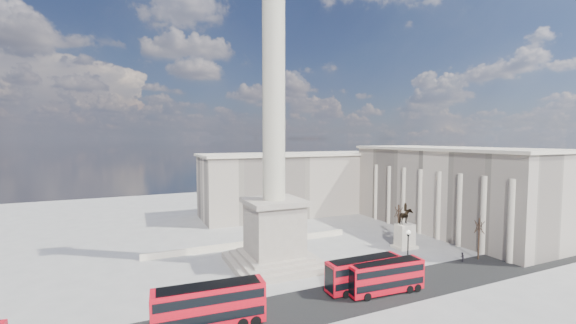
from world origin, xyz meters
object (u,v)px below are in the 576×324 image
(nelsons_column, at_px, (274,186))
(red_bus_d, at_px, (539,246))
(red_bus_b, at_px, (364,273))
(equestrian_statue, at_px, (405,232))
(pedestrian_walking, at_px, (373,262))
(red_bus_a, at_px, (210,306))
(pedestrian_standing, at_px, (462,257))
(victorian_lamp, at_px, (408,250))
(red_bus_c, at_px, (386,276))
(pedestrian_crossing, at_px, (370,271))

(nelsons_column, relative_size, red_bus_d, 4.73)
(red_bus_b, bearing_deg, equestrian_statue, 34.19)
(nelsons_column, distance_m, red_bus_b, 19.04)
(nelsons_column, bearing_deg, pedestrian_walking, -29.52)
(pedestrian_walking, bearing_deg, red_bus_a, 173.37)
(red_bus_b, xyz_separation_m, pedestrian_standing, (21.59, 2.36, -1.52))
(red_bus_d, height_order, victorian_lamp, victorian_lamp)
(nelsons_column, bearing_deg, red_bus_a, -131.76)
(equestrian_statue, distance_m, pedestrian_standing, 10.60)
(nelsons_column, xyz_separation_m, equestrian_statue, (25.78, -1.72, -9.92))
(equestrian_statue, height_order, pedestrian_walking, equestrian_statue)
(red_bus_c, bearing_deg, nelsons_column, 125.37)
(pedestrian_crossing, bearing_deg, red_bus_a, 60.81)
(nelsons_column, height_order, red_bus_c, nelsons_column)
(victorian_lamp, height_order, equestrian_statue, equestrian_statue)
(red_bus_a, distance_m, pedestrian_crossing, 25.22)
(red_bus_b, relative_size, pedestrian_standing, 6.86)
(pedestrian_crossing, bearing_deg, red_bus_c, 124.24)
(equestrian_statue, bearing_deg, red_bus_c, -138.74)
(equestrian_statue, bearing_deg, pedestrian_walking, -153.40)
(red_bus_a, xyz_separation_m, pedestrian_standing, (42.72, 3.63, -1.75))
(victorian_lamp, bearing_deg, red_bus_d, -4.93)
(red_bus_a, relative_size, victorian_lamp, 1.66)
(red_bus_c, xyz_separation_m, pedestrian_standing, (19.56, 4.37, -1.48))
(victorian_lamp, bearing_deg, red_bus_a, -176.74)
(equestrian_statue, bearing_deg, victorian_lamp, -131.00)
(victorian_lamp, xyz_separation_m, pedestrian_standing, (13.65, 1.97, -3.51))
(red_bus_a, bearing_deg, victorian_lamp, 7.18)
(red_bus_a, distance_m, red_bus_c, 23.17)
(red_bus_c, xyz_separation_m, pedestrian_crossing, (1.54, 5.50, -1.45))
(red_bus_b, distance_m, pedestrian_crossing, 5.22)
(pedestrian_standing, bearing_deg, red_bus_b, -25.71)
(red_bus_d, xyz_separation_m, pedestrian_crossing, (-31.37, 5.43, -1.38))
(victorian_lamp, bearing_deg, pedestrian_walking, 108.04)
(pedestrian_walking, bearing_deg, pedestrian_crossing, -155.75)
(victorian_lamp, distance_m, pedestrian_standing, 14.23)
(equestrian_statue, bearing_deg, red_bus_a, -161.15)
(red_bus_a, height_order, pedestrian_standing, red_bus_a)
(red_bus_d, bearing_deg, equestrian_statue, 134.47)
(red_bus_a, xyz_separation_m, red_bus_b, (21.12, 1.26, -0.23))
(victorian_lamp, xyz_separation_m, equestrian_statue, (10.22, 11.75, -1.32))
(pedestrian_walking, distance_m, pedestrian_crossing, 3.62)
(red_bus_d, xyz_separation_m, pedestrian_walking, (-28.86, 8.03, -1.28))
(nelsons_column, bearing_deg, red_bus_d, -20.36)
(red_bus_b, xyz_separation_m, equestrian_statue, (18.17, 12.14, 0.68))
(red_bus_b, relative_size, victorian_lamp, 1.49)
(pedestrian_standing, relative_size, pedestrian_crossing, 0.96)
(victorian_lamp, bearing_deg, red_bus_c, -157.91)
(pedestrian_crossing, bearing_deg, pedestrian_walking, -84.07)
(nelsons_column, xyz_separation_m, red_bus_b, (7.62, -13.86, -10.60))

